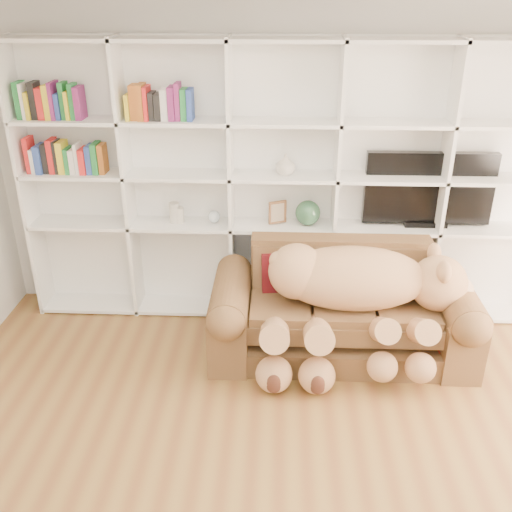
{
  "coord_description": "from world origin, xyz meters",
  "views": [
    {
      "loc": [
        -0.03,
        -2.28,
        2.77
      ],
      "look_at": [
        -0.2,
        1.63,
        0.88
      ],
      "focal_mm": 40.0,
      "sensor_mm": 36.0,
      "label": 1
    }
  ],
  "objects_px": {
    "sofa": "(341,315)",
    "gift_box": "(449,356)",
    "tv": "(429,190)",
    "teddy_bear": "(355,294)"
  },
  "relations": [
    {
      "from": "sofa",
      "to": "tv",
      "type": "height_order",
      "value": "tv"
    },
    {
      "from": "sofa",
      "to": "gift_box",
      "type": "xyz_separation_m",
      "value": [
        0.85,
        -0.21,
        -0.23
      ]
    },
    {
      "from": "sofa",
      "to": "tv",
      "type": "xyz_separation_m",
      "value": [
        0.74,
        0.66,
        0.85
      ]
    },
    {
      "from": "teddy_bear",
      "to": "tv",
      "type": "xyz_separation_m",
      "value": [
        0.67,
        0.83,
        0.56
      ]
    },
    {
      "from": "sofa",
      "to": "gift_box",
      "type": "height_order",
      "value": "sofa"
    },
    {
      "from": "teddy_bear",
      "to": "gift_box",
      "type": "bearing_deg",
      "value": 6.59
    },
    {
      "from": "gift_box",
      "to": "tv",
      "type": "xyz_separation_m",
      "value": [
        -0.11,
        0.87,
        1.08
      ]
    },
    {
      "from": "sofa",
      "to": "teddy_bear",
      "type": "height_order",
      "value": "teddy_bear"
    },
    {
      "from": "tv",
      "to": "gift_box",
      "type": "bearing_deg",
      "value": -83.06
    },
    {
      "from": "sofa",
      "to": "tv",
      "type": "bearing_deg",
      "value": 41.34
    }
  ]
}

